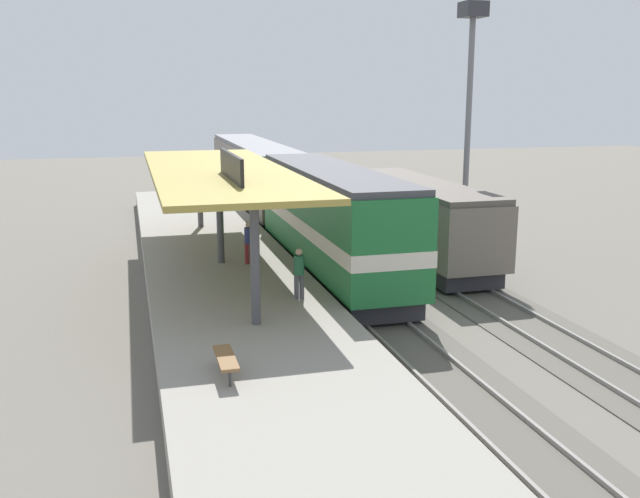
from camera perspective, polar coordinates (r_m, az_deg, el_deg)
The scene contains 12 objects.
ground_plane at distance 30.57m, azimuth 4.46°, elevation -1.96°, with size 120.00×120.00×0.00m, color #666056.
track_near at distance 29.97m, azimuth 0.86°, elevation -2.16°, with size 3.20×110.00×0.16m.
track_far at distance 31.51m, azimuth 8.92°, elevation -1.58°, with size 3.20×110.00×0.16m.
platform at distance 28.97m, azimuth -7.92°, elevation -1.95°, with size 6.00×44.00×0.90m, color gray.
station_canopy at distance 28.14m, azimuth -8.15°, elevation 6.08°, with size 5.20×18.00×4.70m.
platform_bench at distance 17.48m, azimuth -7.59°, elevation -8.73°, with size 0.44×1.70×0.50m.
locomotive at distance 29.29m, azimuth 0.97°, elevation 2.26°, with size 2.93×14.43×4.44m.
passenger_carriage_single at distance 46.68m, azimuth -5.22°, elevation 5.97°, with size 2.90×20.00×4.24m.
freight_car at distance 32.38m, azimuth 8.02°, elevation 2.35°, with size 2.80×12.00×3.54m.
light_mast at distance 35.02m, azimuth 12.01°, elevation 13.53°, with size 1.10×1.10×11.70m.
person_waiting at distance 28.32m, azimuth -5.76°, elevation 0.69°, with size 0.34×0.34×1.71m.
person_walking at distance 23.42m, azimuth -1.70°, elevation -1.78°, with size 0.34×0.34×1.71m.
Camera 1 is at (-8.03, -27.85, 7.67)m, focal length 39.74 mm.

